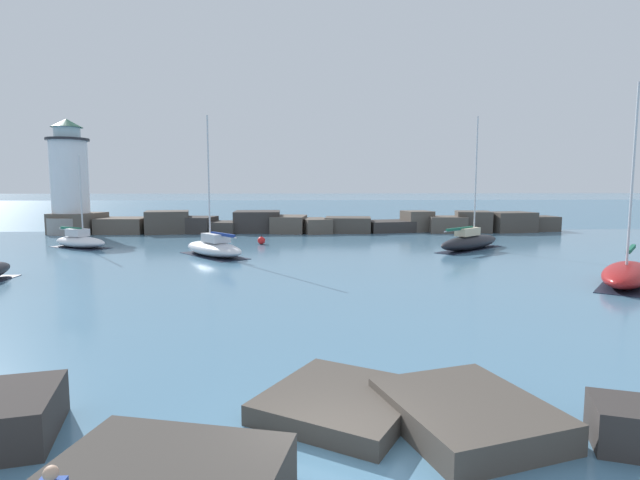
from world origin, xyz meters
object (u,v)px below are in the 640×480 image
at_px(lighthouse, 70,185).
at_px(mooring_buoy_orange_near, 261,241).
at_px(sailboat_moored_0, 214,247).
at_px(sailboat_moored_4, 80,241).
at_px(sailboat_moored_3, 470,241).
at_px(sailboat_moored_1, 627,274).

xyz_separation_m(lighthouse, mooring_buoy_orange_near, (21.28, -10.97, -4.93)).
bearing_deg(sailboat_moored_0, sailboat_moored_4, 155.09).
bearing_deg(sailboat_moored_0, mooring_buoy_orange_near, 66.70).
bearing_deg(mooring_buoy_orange_near, sailboat_moored_3, -14.76).
bearing_deg(sailboat_moored_0, sailboat_moored_1, -27.12).
height_order(sailboat_moored_3, mooring_buoy_orange_near, sailboat_moored_3).
distance_m(sailboat_moored_1, sailboat_moored_3, 15.12).
bearing_deg(sailboat_moored_4, sailboat_moored_3, -5.37).
xyz_separation_m(sailboat_moored_1, sailboat_moored_3, (-3.28, 14.76, 0.09)).
xyz_separation_m(sailboat_moored_4, mooring_buoy_orange_near, (15.29, 1.51, -0.24)).
bearing_deg(lighthouse, sailboat_moored_0, -44.92).
relative_size(lighthouse, sailboat_moored_0, 1.18).
bearing_deg(sailboat_moored_0, sailboat_moored_3, 7.22).
distance_m(sailboat_moored_1, sailboat_moored_4, 40.13).
distance_m(lighthouse, sailboat_moored_3, 41.93).
distance_m(sailboat_moored_4, mooring_buoy_orange_near, 15.36).
distance_m(sailboat_moored_3, mooring_buoy_orange_near, 17.98).
height_order(sailboat_moored_0, sailboat_moored_3, sailboat_moored_3).
distance_m(lighthouse, mooring_buoy_orange_near, 24.45).
relative_size(sailboat_moored_1, sailboat_moored_3, 0.97).
bearing_deg(sailboat_moored_1, mooring_buoy_orange_near, 136.90).
xyz_separation_m(lighthouse, sailboat_moored_3, (38.67, -15.55, -4.57)).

